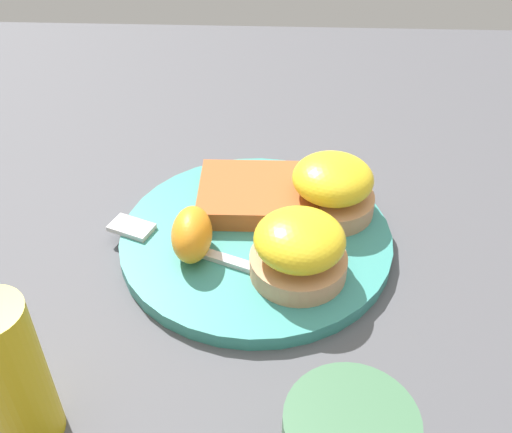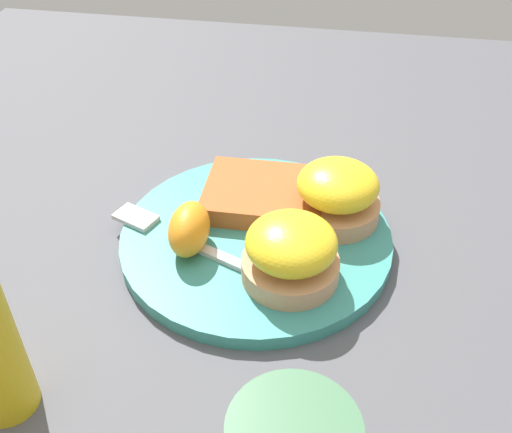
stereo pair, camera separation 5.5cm
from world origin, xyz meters
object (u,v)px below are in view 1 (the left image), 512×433
Objects in this scene: condiment_bottle at (12,376)px; fork at (191,249)px; orange_wedge at (192,234)px; sandwich_benedict_left at (299,249)px; sandwich_benedict_right at (332,188)px; hashbrown_patty at (254,194)px.

fork is at bearing 62.73° from condiment_bottle.
orange_wedge is at bearing 61.89° from condiment_bottle.
condiment_bottle is (-0.09, -0.17, 0.02)m from orange_wedge.
sandwich_benedict_left and sandwich_benedict_right have the same top height.
fork is at bearing 145.18° from orange_wedge.
sandwich_benedict_left is 0.10m from orange_wedge.
sandwich_benedict_left is at bearing -66.60° from hashbrown_patty.
sandwich_benedict_right is at bearing 69.89° from sandwich_benedict_left.
fork is (-0.10, 0.02, -0.03)m from sandwich_benedict_left.
condiment_bottle is (-0.19, -0.15, 0.02)m from sandwich_benedict_left.
condiment_bottle is at bearing -141.00° from sandwich_benedict_left.
fork is (-0.05, -0.08, -0.01)m from hashbrown_patty.
sandwich_benedict_left is at bearing 39.00° from condiment_bottle.
condiment_bottle reaches higher than fork.
condiment_bottle is (-0.09, -0.17, 0.04)m from fork.
orange_wedge is (-0.05, -0.08, 0.01)m from hashbrown_patty.
sandwich_benedict_left reaches higher than hashbrown_patty.
orange_wedge is at bearing -123.42° from hashbrown_patty.
sandwich_benedict_right is at bearing -7.39° from hashbrown_patty.
sandwich_benedict_right is 0.69× the size of condiment_bottle.
condiment_bottle reaches higher than sandwich_benedict_left.
sandwich_benedict_left is 0.10m from sandwich_benedict_right.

